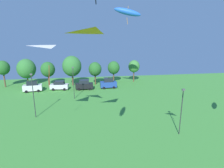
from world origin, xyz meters
name	(u,v)px	position (x,y,z in m)	size (l,w,h in m)	color
kite_flying_4	(127,12)	(7.57, 35.64, 17.18)	(5.34, 2.26, 3.36)	blue
kite_flying_6	(96,39)	(0.46, 18.51, 12.10)	(3.86, 3.38, 0.60)	orange
kite_flying_7	(52,58)	(-4.36, 22.57, 10.00)	(3.38, 3.30, 3.93)	white
parked_car_leftmost	(33,86)	(-13.30, 44.74, 1.27)	(4.46, 2.40, 2.62)	silver
parked_car_second_from_left	(59,85)	(-7.14, 45.40, 1.10)	(4.56, 2.31, 2.22)	silver
parked_car_third_from_left	(84,85)	(-0.98, 44.74, 1.20)	(4.36, 2.18, 2.45)	black
parked_car_rightmost_in_row	(108,83)	(5.18, 45.06, 1.30)	(4.22, 2.09, 2.69)	#234299
light_post_0	(33,94)	(-8.75, 29.20, 3.98)	(0.36, 0.20, 7.14)	#2D2D33
light_post_1	(181,109)	(11.27, 20.79, 3.51)	(0.36, 0.20, 6.21)	#2D2D33
light_post_2	(73,81)	(-3.11, 37.78, 3.80)	(0.36, 0.20, 6.78)	#2D2D33
treeline_tree_0	(3,68)	(-21.77, 50.46, 5.10)	(3.40, 3.40, 7.00)	brown
treeline_tree_1	(26,69)	(-16.31, 51.43, 4.59)	(4.84, 4.84, 7.26)	brown
treeline_tree_2	(48,69)	(-10.63, 50.71, 4.37)	(3.75, 3.75, 6.45)	brown
treeline_tree_3	(72,66)	(-4.11, 49.43, 5.30)	(5.03, 5.03, 8.08)	brown
treeline_tree_4	(95,69)	(2.08, 49.36, 4.35)	(3.52, 3.52, 6.31)	brown
treeline_tree_5	(114,68)	(7.63, 51.49, 4.31)	(3.46, 3.46, 6.23)	brown
treeline_tree_6	(134,66)	(13.65, 51.20, 4.60)	(3.29, 3.29, 6.44)	brown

